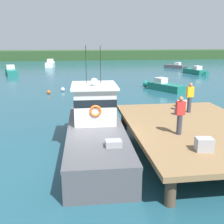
{
  "coord_description": "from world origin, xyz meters",
  "views": [
    {
      "loc": [
        -0.59,
        -11.19,
        5.05
      ],
      "look_at": [
        1.2,
        2.2,
        1.4
      ],
      "focal_mm": 42.81,
      "sensor_mm": 36.0,
      "label": 1
    }
  ],
  "objects_px": {
    "crate_single_by_cleat": "(183,104)",
    "mooring_buoy_channel_marker": "(63,89)",
    "main_fishing_boat": "(95,129)",
    "moored_boat_far_left": "(196,71)",
    "bait_bucket": "(177,112)",
    "moored_boat_mid_harbor": "(50,64)",
    "deckhand_further_back": "(180,115)",
    "deckhand_by_the_boat": "(190,97)",
    "moored_boat_near_channel": "(11,71)",
    "moored_boat_outer_mooring": "(176,66)",
    "moored_boat_far_right": "(163,86)",
    "mooring_buoy_outer": "(49,92)",
    "crate_single_far": "(204,144)"
  },
  "relations": [
    {
      "from": "crate_single_by_cleat",
      "to": "mooring_buoy_channel_marker",
      "type": "height_order",
      "value": "crate_single_by_cleat"
    },
    {
      "from": "main_fishing_boat",
      "to": "moored_boat_far_left",
      "type": "relative_size",
      "value": 1.92
    },
    {
      "from": "bait_bucket",
      "to": "main_fishing_boat",
      "type": "bearing_deg",
      "value": -165.24
    },
    {
      "from": "moored_boat_mid_harbor",
      "to": "deckhand_further_back",
      "type": "bearing_deg",
      "value": -78.22
    },
    {
      "from": "deckhand_further_back",
      "to": "bait_bucket",
      "type": "bearing_deg",
      "value": 70.13
    },
    {
      "from": "deckhand_by_the_boat",
      "to": "moored_boat_near_channel",
      "type": "relative_size",
      "value": 0.29
    },
    {
      "from": "moored_boat_near_channel",
      "to": "moored_boat_outer_mooring",
      "type": "distance_m",
      "value": 28.39
    },
    {
      "from": "deckhand_by_the_boat",
      "to": "moored_boat_far_right",
      "type": "height_order",
      "value": "deckhand_by_the_boat"
    },
    {
      "from": "deckhand_further_back",
      "to": "moored_boat_far_left",
      "type": "relative_size",
      "value": 0.32
    },
    {
      "from": "moored_boat_near_channel",
      "to": "mooring_buoy_outer",
      "type": "bearing_deg",
      "value": -66.2
    },
    {
      "from": "main_fishing_boat",
      "to": "deckhand_by_the_boat",
      "type": "distance_m",
      "value": 5.6
    },
    {
      "from": "deckhand_further_back",
      "to": "crate_single_far",
      "type": "bearing_deg",
      "value": -82.22
    },
    {
      "from": "main_fishing_boat",
      "to": "crate_single_far",
      "type": "distance_m",
      "value": 5.11
    },
    {
      "from": "crate_single_by_cleat",
      "to": "moored_boat_outer_mooring",
      "type": "distance_m",
      "value": 34.69
    },
    {
      "from": "main_fishing_boat",
      "to": "deckhand_by_the_boat",
      "type": "xyz_separation_m",
      "value": [
        5.27,
        1.57,
        1.05
      ]
    },
    {
      "from": "moored_boat_far_left",
      "to": "moored_boat_mid_harbor",
      "type": "xyz_separation_m",
      "value": [
        -23.12,
        15.36,
        0.05
      ]
    },
    {
      "from": "moored_boat_outer_mooring",
      "to": "mooring_buoy_outer",
      "type": "xyz_separation_m",
      "value": [
        -20.87,
        -21.27,
        -0.22
      ]
    },
    {
      "from": "deckhand_by_the_boat",
      "to": "deckhand_further_back",
      "type": "distance_m",
      "value": 3.83
    },
    {
      "from": "deckhand_by_the_boat",
      "to": "moored_boat_far_right",
      "type": "bearing_deg",
      "value": 77.72
    },
    {
      "from": "crate_single_by_cleat",
      "to": "mooring_buoy_channel_marker",
      "type": "xyz_separation_m",
      "value": [
        -7.64,
        12.4,
        -1.19
      ]
    },
    {
      "from": "main_fishing_boat",
      "to": "mooring_buoy_outer",
      "type": "xyz_separation_m",
      "value": [
        -3.52,
        14.12,
        -0.83
      ]
    },
    {
      "from": "deckhand_by_the_boat",
      "to": "mooring_buoy_channel_marker",
      "type": "distance_m",
      "value": 15.7
    },
    {
      "from": "moored_boat_outer_mooring",
      "to": "mooring_buoy_channel_marker",
      "type": "height_order",
      "value": "moored_boat_outer_mooring"
    },
    {
      "from": "main_fishing_boat",
      "to": "moored_boat_far_left",
      "type": "distance_m",
      "value": 32.08
    },
    {
      "from": "bait_bucket",
      "to": "moored_boat_far_left",
      "type": "relative_size",
      "value": 0.07
    },
    {
      "from": "bait_bucket",
      "to": "mooring_buoy_channel_marker",
      "type": "relative_size",
      "value": 0.85
    },
    {
      "from": "deckhand_by_the_boat",
      "to": "deckhand_further_back",
      "type": "bearing_deg",
      "value": -119.19
    },
    {
      "from": "main_fishing_boat",
      "to": "moored_boat_mid_harbor",
      "type": "bearing_deg",
      "value": 97.8
    },
    {
      "from": "main_fishing_boat",
      "to": "crate_single_far",
      "type": "relative_size",
      "value": 16.4
    },
    {
      "from": "bait_bucket",
      "to": "mooring_buoy_outer",
      "type": "height_order",
      "value": "bait_bucket"
    },
    {
      "from": "moored_boat_near_channel",
      "to": "moored_boat_far_left",
      "type": "height_order",
      "value": "moored_boat_near_channel"
    },
    {
      "from": "crate_single_by_cleat",
      "to": "moored_boat_far_right",
      "type": "bearing_deg",
      "value": 77.13
    },
    {
      "from": "moored_boat_near_channel",
      "to": "moored_boat_outer_mooring",
      "type": "relative_size",
      "value": 1.43
    },
    {
      "from": "crate_single_by_cleat",
      "to": "deckhand_further_back",
      "type": "xyz_separation_m",
      "value": [
        -2.02,
        -4.61,
        0.67
      ]
    },
    {
      "from": "bait_bucket",
      "to": "moored_boat_far_left",
      "type": "xyz_separation_m",
      "value": [
        12.85,
        25.82,
        -0.93
      ]
    },
    {
      "from": "crate_single_by_cleat",
      "to": "deckhand_further_back",
      "type": "relative_size",
      "value": 0.37
    },
    {
      "from": "deckhand_by_the_boat",
      "to": "mooring_buoy_outer",
      "type": "height_order",
      "value": "deckhand_by_the_boat"
    },
    {
      "from": "deckhand_further_back",
      "to": "mooring_buoy_outer",
      "type": "bearing_deg",
      "value": 113.53
    },
    {
      "from": "crate_single_far",
      "to": "deckhand_by_the_boat",
      "type": "distance_m",
      "value": 5.41
    },
    {
      "from": "deckhand_by_the_boat",
      "to": "mooring_buoy_outer",
      "type": "distance_m",
      "value": 15.44
    },
    {
      "from": "deckhand_by_the_boat",
      "to": "moored_boat_far_right",
      "type": "relative_size",
      "value": 0.34
    },
    {
      "from": "moored_boat_far_right",
      "to": "moored_boat_far_left",
      "type": "xyz_separation_m",
      "value": [
        9.25,
        12.58,
        0.0
      ]
    },
    {
      "from": "bait_bucket",
      "to": "mooring_buoy_outer",
      "type": "xyz_separation_m",
      "value": [
        -7.99,
        12.94,
        -1.19
      ]
    },
    {
      "from": "main_fishing_boat",
      "to": "moored_boat_near_channel",
      "type": "distance_m",
      "value": 31.79
    },
    {
      "from": "moored_boat_outer_mooring",
      "to": "crate_single_far",
      "type": "bearing_deg",
      "value": -109.39
    },
    {
      "from": "deckhand_further_back",
      "to": "moored_boat_outer_mooring",
      "type": "relative_size",
      "value": 0.41
    },
    {
      "from": "moored_boat_far_right",
      "to": "moored_boat_outer_mooring",
      "type": "bearing_deg",
      "value": 66.12
    },
    {
      "from": "crate_single_by_cleat",
      "to": "moored_boat_mid_harbor",
      "type": "xyz_separation_m",
      "value": [
        -11.22,
        39.52,
        -0.89
      ]
    },
    {
      "from": "moored_boat_outer_mooring",
      "to": "mooring_buoy_channel_marker",
      "type": "xyz_separation_m",
      "value": [
        -19.58,
        -20.15,
        -0.2
      ]
    },
    {
      "from": "deckhand_further_back",
      "to": "moored_boat_near_channel",
      "type": "relative_size",
      "value": 0.29
    }
  ]
}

